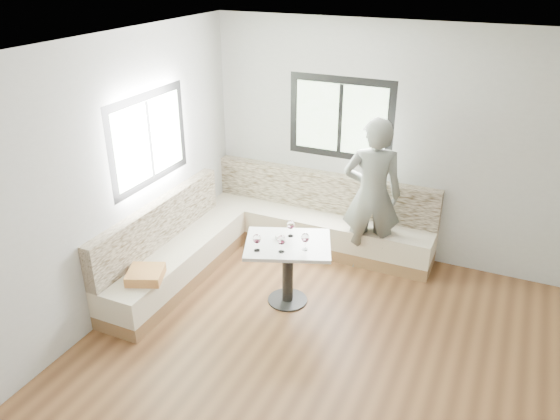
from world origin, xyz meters
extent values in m
cube|color=brown|center=(0.00, 0.00, 0.00)|extent=(5.00, 5.00, 0.01)
cube|color=white|center=(0.00, 0.00, 2.80)|extent=(5.00, 5.00, 0.01)
cube|color=#B7B7B2|center=(0.00, 2.50, 1.40)|extent=(5.00, 0.01, 2.80)
cube|color=#B7B7B2|center=(-2.50, 0.00, 1.40)|extent=(0.01, 5.00, 2.80)
cube|color=black|center=(-0.90, 2.49, 1.65)|extent=(1.30, 0.02, 1.00)
cube|color=black|center=(-2.49, 0.90, 1.65)|extent=(0.02, 1.30, 1.00)
cube|color=olive|center=(-1.05, 2.23, 0.08)|extent=(2.90, 0.55, 0.16)
cube|color=beige|center=(-1.05, 2.23, 0.30)|extent=(2.90, 0.55, 0.29)
cube|color=beige|center=(-1.05, 2.43, 0.70)|extent=(2.90, 0.14, 0.50)
cube|color=olive|center=(-2.23, 0.82, 0.08)|extent=(0.55, 2.25, 0.16)
cube|color=beige|center=(-2.23, 0.82, 0.30)|extent=(0.55, 2.25, 0.29)
cube|color=beige|center=(-2.43, 0.82, 0.70)|extent=(0.14, 2.25, 0.50)
cube|color=#D6964A|center=(-2.11, 0.14, 0.50)|extent=(0.45, 0.45, 0.10)
cylinder|color=black|center=(-0.91, 0.98, 0.01)|extent=(0.43, 0.43, 0.02)
cylinder|color=black|center=(-0.91, 0.98, 0.34)|extent=(0.12, 0.12, 0.68)
cube|color=white|center=(-0.91, 0.98, 0.70)|extent=(1.06, 0.95, 0.04)
imported|color=slate|center=(-0.34, 2.07, 0.92)|extent=(0.78, 0.62, 1.85)
cylinder|color=white|center=(-1.03, 1.03, 0.74)|extent=(0.10, 0.10, 0.04)
sphere|color=black|center=(-1.01, 1.04, 0.75)|extent=(0.02, 0.02, 0.02)
sphere|color=black|center=(-1.04, 1.04, 0.75)|extent=(0.02, 0.02, 0.02)
sphere|color=black|center=(-1.02, 1.02, 0.75)|extent=(0.02, 0.02, 0.02)
cylinder|color=white|center=(-1.13, 0.70, 0.72)|extent=(0.06, 0.06, 0.01)
cylinder|color=white|center=(-1.13, 0.70, 0.77)|extent=(0.01, 0.01, 0.08)
ellipsoid|color=white|center=(-1.13, 0.70, 0.85)|extent=(0.08, 0.08, 0.10)
cylinder|color=#4F061A|center=(-1.13, 0.70, 0.83)|extent=(0.06, 0.06, 0.02)
cylinder|color=white|center=(-0.90, 0.78, 0.72)|extent=(0.06, 0.06, 0.01)
cylinder|color=white|center=(-0.90, 0.78, 0.77)|extent=(0.01, 0.01, 0.08)
ellipsoid|color=white|center=(-0.90, 0.78, 0.85)|extent=(0.08, 0.08, 0.10)
cylinder|color=#4F061A|center=(-0.90, 0.78, 0.83)|extent=(0.06, 0.06, 0.02)
cylinder|color=white|center=(-0.70, 0.92, 0.72)|extent=(0.06, 0.06, 0.01)
cylinder|color=white|center=(-0.70, 0.92, 0.77)|extent=(0.01, 0.01, 0.08)
ellipsoid|color=white|center=(-0.70, 0.92, 0.85)|extent=(0.08, 0.08, 0.10)
cylinder|color=#4F061A|center=(-0.70, 0.92, 0.83)|extent=(0.06, 0.06, 0.02)
cylinder|color=white|center=(-0.95, 1.13, 0.72)|extent=(0.06, 0.06, 0.01)
cylinder|color=white|center=(-0.95, 1.13, 0.77)|extent=(0.01, 0.01, 0.08)
ellipsoid|color=white|center=(-0.95, 1.13, 0.85)|extent=(0.08, 0.08, 0.10)
cylinder|color=#4F061A|center=(-0.95, 1.13, 0.83)|extent=(0.06, 0.06, 0.02)
camera|label=1|loc=(1.06, -3.56, 3.46)|focal=35.00mm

